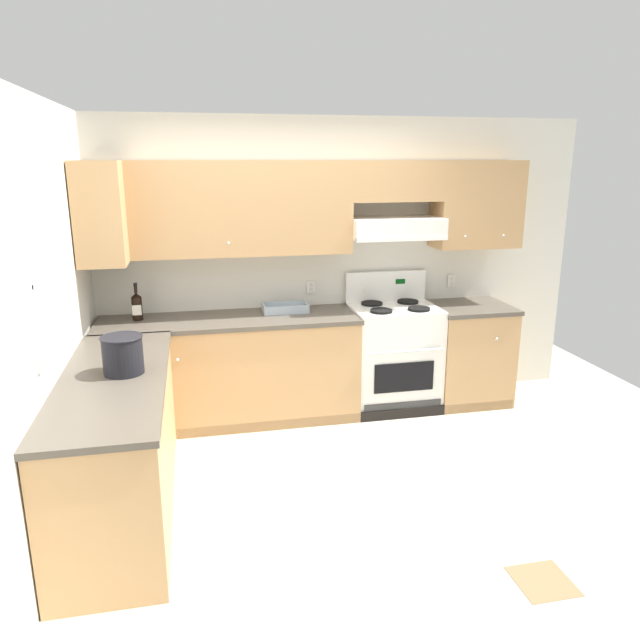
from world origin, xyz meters
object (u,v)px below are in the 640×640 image
at_px(bowl, 285,309).
at_px(bucket, 123,354).
at_px(stove, 393,356).
at_px(wine_bottle, 137,306).

bearing_deg(bowl, bucket, -132.52).
bearing_deg(bowl, stove, -6.30).
height_order(bowl, bucket, bucket).
height_order(stove, bucket, stove).
xyz_separation_m(wine_bottle, bucket, (0.02, -1.31, 0.00)).
bearing_deg(bucket, bowl, 47.48).
relative_size(bowl, bucket, 1.51).
distance_m(stove, wine_bottle, 2.26).
distance_m(stove, bowl, 1.07).
bearing_deg(stove, bowl, 173.70).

